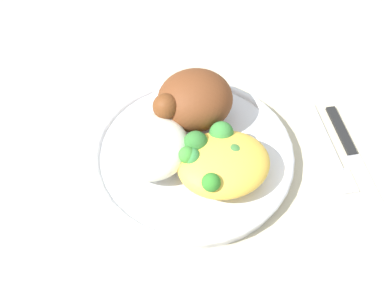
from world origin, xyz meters
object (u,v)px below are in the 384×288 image
(roasted_chicken, at_px, (194,100))
(rice_pile, at_px, (151,149))
(fork, at_px, (332,151))
(mac_cheese_with_broccoli, at_px, (221,161))
(plate, at_px, (192,154))
(knife, at_px, (353,153))

(roasted_chicken, xyz_separation_m, rice_pile, (0.07, 0.05, -0.01))
(roasted_chicken, distance_m, fork, 0.19)
(rice_pile, bearing_deg, mac_cheese_with_broccoli, 152.87)
(plate, xyz_separation_m, rice_pile, (0.05, 0.00, 0.03))
(mac_cheese_with_broccoli, distance_m, fork, 0.15)
(knife, bearing_deg, rice_pile, -10.38)
(fork, bearing_deg, roasted_chicken, -28.13)
(plate, bearing_deg, knife, 166.04)
(rice_pile, height_order, fork, rice_pile)
(roasted_chicken, height_order, fork, roasted_chicken)
(mac_cheese_with_broccoli, height_order, knife, mac_cheese_with_broccoli)
(roasted_chicken, height_order, rice_pile, roasted_chicken)
(mac_cheese_with_broccoli, bearing_deg, knife, 177.42)
(rice_pile, distance_m, knife, 0.25)
(mac_cheese_with_broccoli, height_order, fork, mac_cheese_with_broccoli)
(plate, bearing_deg, roasted_chicken, -108.37)
(plate, bearing_deg, rice_pile, 4.10)
(plate, height_order, fork, plate)
(plate, xyz_separation_m, mac_cheese_with_broccoli, (-0.02, 0.04, 0.03))
(roasted_chicken, relative_size, rice_pile, 1.09)
(plate, distance_m, fork, 0.18)
(plate, distance_m, knife, 0.20)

